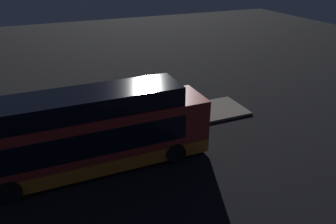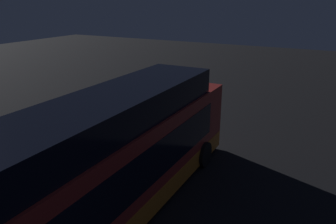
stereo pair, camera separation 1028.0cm
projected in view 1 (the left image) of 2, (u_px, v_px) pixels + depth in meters
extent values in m
plane|color=black|center=(108.00, 162.00, 16.51)|extent=(80.00, 80.00, 0.00)
cube|color=slate|center=(95.00, 133.00, 19.04)|extent=(20.00, 2.96, 0.14)
cube|color=maroon|center=(88.00, 139.00, 15.45)|extent=(11.69, 2.48, 2.81)
cube|color=orange|center=(91.00, 157.00, 15.91)|extent=(11.63, 2.50, 0.70)
cube|color=black|center=(81.00, 134.00, 15.20)|extent=(9.59, 2.51, 1.24)
cube|color=black|center=(199.00, 110.00, 17.34)|extent=(0.06, 2.18, 1.80)
sphere|color=#F9E58C|center=(192.00, 127.00, 18.50)|extent=(0.24, 0.24, 0.24)
sphere|color=#F9E58C|center=(204.00, 138.00, 17.38)|extent=(0.24, 0.24, 0.24)
cylinder|color=black|center=(157.00, 131.00, 18.34)|extent=(1.02, 0.30, 1.02)
cylinder|color=black|center=(176.00, 153.00, 16.29)|extent=(1.02, 0.30, 1.02)
cylinder|color=black|center=(10.00, 161.00, 15.66)|extent=(1.02, 0.30, 1.02)
cylinder|color=black|center=(9.00, 192.00, 13.61)|extent=(1.02, 0.30, 1.02)
cube|color=black|center=(73.00, 104.00, 14.48)|extent=(9.94, 2.28, 0.91)
cylinder|color=#2D2D33|center=(91.00, 122.00, 19.33)|extent=(0.38, 0.38, 0.78)
cylinder|color=#262628|center=(90.00, 110.00, 19.01)|extent=(0.54, 0.54, 0.68)
sphere|color=#9E7051|center=(89.00, 103.00, 18.81)|extent=(0.25, 0.25, 0.25)
cylinder|color=#4C476B|center=(109.00, 124.00, 19.02)|extent=(0.34, 0.34, 0.78)
cylinder|color=#BF3333|center=(108.00, 113.00, 18.71)|extent=(0.49, 0.49, 0.67)
sphere|color=beige|center=(107.00, 106.00, 18.51)|extent=(0.25, 0.25, 0.25)
cube|color=black|center=(106.00, 116.00, 19.07)|extent=(0.30, 0.18, 0.24)
cylinder|color=#6B604C|center=(105.00, 116.00, 20.07)|extent=(0.31, 0.31, 0.78)
cylinder|color=#8CB766|center=(104.00, 105.00, 19.75)|extent=(0.44, 0.44, 0.67)
sphere|color=brown|center=(103.00, 98.00, 19.55)|extent=(0.25, 0.25, 0.25)
cube|color=#598C59|center=(99.00, 125.00, 19.11)|extent=(0.42, 0.28, 0.64)
cylinder|color=black|center=(99.00, 118.00, 18.92)|extent=(0.02, 0.02, 0.24)
cylinder|color=#4C4C51|center=(71.00, 117.00, 17.82)|extent=(0.10, 0.10, 2.59)
cube|color=#E5C64C|center=(69.00, 101.00, 17.40)|extent=(0.04, 0.84, 0.55)
cylinder|color=#2D4C33|center=(48.00, 136.00, 17.93)|extent=(0.44, 0.44, 0.65)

